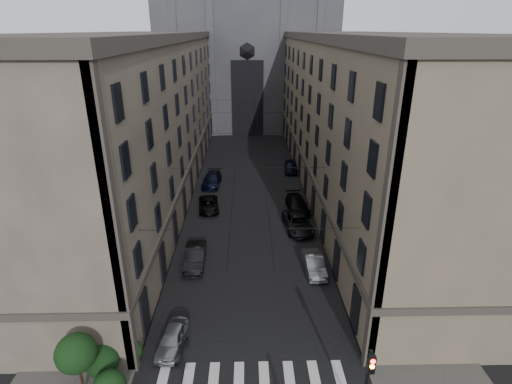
{
  "coord_description": "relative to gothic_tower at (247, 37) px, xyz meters",
  "views": [
    {
      "loc": [
        -0.14,
        -12.37,
        19.16
      ],
      "look_at": [
        0.4,
        11.14,
        9.56
      ],
      "focal_mm": 28.0,
      "sensor_mm": 36.0,
      "label": 1
    }
  ],
  "objects": [
    {
      "name": "sidewalk_left",
      "position": [
        -10.5,
        -38.96,
        -17.72
      ],
      "size": [
        7.0,
        80.0,
        0.15
      ],
      "primitive_type": "cube",
      "color": "#383533",
      "rests_on": "ground"
    },
    {
      "name": "sidewalk_right",
      "position": [
        10.5,
        -38.96,
        -17.72
      ],
      "size": [
        7.0,
        80.0,
        0.15
      ],
      "primitive_type": "cube",
      "color": "#383533",
      "rests_on": "ground"
    },
    {
      "name": "zebra_crossing",
      "position": [
        0.0,
        -69.96,
        -17.79
      ],
      "size": [
        11.0,
        3.2,
        0.01
      ],
      "primitive_type": "cube",
      "color": "beige",
      "rests_on": "ground"
    },
    {
      "name": "building_left",
      "position": [
        -13.44,
        -38.96,
        -8.45
      ],
      "size": [
        13.6,
        60.6,
        18.85
      ],
      "color": "#4D443B",
      "rests_on": "ground"
    },
    {
      "name": "building_right",
      "position": [
        13.44,
        -38.96,
        -8.45
      ],
      "size": [
        13.6,
        60.6,
        18.85
      ],
      "color": "brown",
      "rests_on": "ground"
    },
    {
      "name": "gothic_tower",
      "position": [
        0.0,
        0.0,
        0.0
      ],
      "size": [
        35.0,
        23.0,
        58.0
      ],
      "color": "#2D2D33",
      "rests_on": "ground"
    },
    {
      "name": "traffic_light_right",
      "position": [
        5.6,
        -73.04,
        -14.51
      ],
      "size": [
        0.34,
        0.5,
        5.2
      ],
      "color": "black",
      "rests_on": "ground"
    },
    {
      "name": "shrub_cluster",
      "position": [
        -8.72,
        -69.95,
        -16.0
      ],
      "size": [
        3.9,
        4.4,
        3.9
      ],
      "color": "black",
      "rests_on": "sidewalk_left"
    },
    {
      "name": "tram_wires",
      "position": [
        0.0,
        -39.33,
        -10.55
      ],
      "size": [
        14.0,
        60.0,
        0.43
      ],
      "color": "black",
      "rests_on": "ground"
    },
    {
      "name": "car_left_near",
      "position": [
        -5.1,
        -66.96,
        -17.15
      ],
      "size": [
        2.04,
        4.0,
        1.3
      ],
      "primitive_type": "imported",
      "rotation": [
        0.0,
        0.0,
        -0.13
      ],
      "color": "gray",
      "rests_on": "ground"
    },
    {
      "name": "car_left_midnear",
      "position": [
        -4.76,
        -57.19,
        -17.01
      ],
      "size": [
        1.76,
        4.82,
        1.58
      ],
      "primitive_type": "imported",
      "rotation": [
        0.0,
        0.0,
        0.02
      ],
      "color": "black",
      "rests_on": "ground"
    },
    {
      "name": "car_left_midfar",
      "position": [
        -4.59,
        -45.68,
        -17.14
      ],
      "size": [
        2.72,
        4.96,
        1.32
      ],
      "primitive_type": "imported",
      "rotation": [
        0.0,
        0.0,
        0.12
      ],
      "color": "black",
      "rests_on": "ground"
    },
    {
      "name": "car_left_far",
      "position": [
        -4.83,
        -37.89,
        -17.01
      ],
      "size": [
        2.6,
        5.57,
        1.57
      ],
      "primitive_type": "imported",
      "rotation": [
        0.0,
        0.0,
        -0.07
      ],
      "color": "black",
      "rests_on": "ground"
    },
    {
      "name": "car_right_near",
      "position": [
        5.44,
        -58.42,
        -17.08
      ],
      "size": [
        1.68,
        4.39,
        1.43
      ],
      "primitive_type": "imported",
      "rotation": [
        0.0,
        0.0,
        0.04
      ],
      "color": "gray",
      "rests_on": "ground"
    },
    {
      "name": "car_right_midnear",
      "position": [
        5.02,
        -50.71,
        -17.02
      ],
      "size": [
        3.08,
        5.8,
        1.55
      ],
      "primitive_type": "imported",
      "rotation": [
        0.0,
        0.0,
        0.09
      ],
      "color": "black",
      "rests_on": "ground"
    },
    {
      "name": "car_right_midfar",
      "position": [
        5.49,
        -46.11,
        -17.02
      ],
      "size": [
        2.57,
        5.49,
        1.55
      ],
      "primitive_type": "imported",
      "rotation": [
        0.0,
        0.0,
        0.08
      ],
      "color": "black",
      "rests_on": "ground"
    },
    {
      "name": "car_right_far",
      "position": [
        6.2,
        -32.59,
        -17.0
      ],
      "size": [
        2.23,
        4.82,
        1.6
      ],
      "primitive_type": "imported",
      "rotation": [
        0.0,
        0.0,
        -0.07
      ],
      "color": "black",
      "rests_on": "ground"
    }
  ]
}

